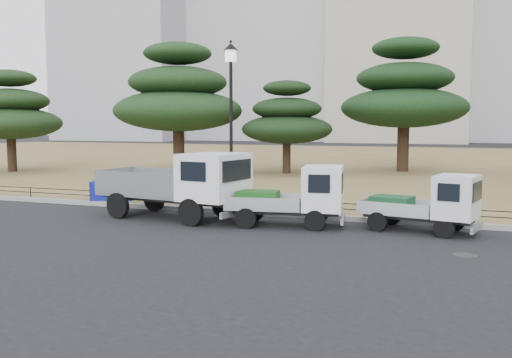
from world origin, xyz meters
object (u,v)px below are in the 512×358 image
at_px(truck_kei_rear, 428,203).
at_px(tarp_pile, 114,189).
at_px(truck_large, 180,182).
at_px(truck_kei_front, 295,196).
at_px(street_lamp, 231,97).

distance_m(truck_kei_rear, tarp_pile, 12.05).
distance_m(truck_large, truck_kei_front, 3.88).
xyz_separation_m(truck_large, truck_kei_rear, (7.71, 0.45, -0.37)).
bearing_deg(truck_kei_rear, street_lamp, 179.33).
bearing_deg(street_lamp, truck_large, -118.50).
height_order(street_lamp, tarp_pile, street_lamp).
bearing_deg(truck_large, truck_kei_rear, 11.65).
xyz_separation_m(truck_large, street_lamp, (1.01, 1.86, 2.79)).
xyz_separation_m(truck_large, tarp_pile, (-4.19, 2.33, -0.64)).
bearing_deg(truck_large, tarp_pile, 159.20).
distance_m(street_lamp, tarp_pile, 6.24).
height_order(truck_large, tarp_pile, truck_large).
relative_size(truck_kei_rear, street_lamp, 0.60).
bearing_deg(truck_kei_front, street_lamp, 137.70).
relative_size(truck_large, tarp_pile, 2.72).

